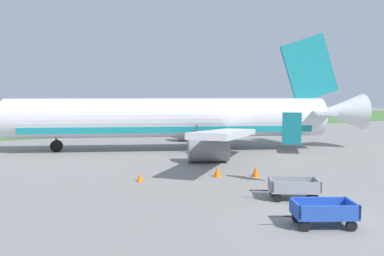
# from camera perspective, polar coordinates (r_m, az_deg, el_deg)

# --- Properties ---
(ground_plane) EXTENTS (220.00, 220.00, 0.00)m
(ground_plane) POSITION_cam_1_polar(r_m,az_deg,el_deg) (18.05, 19.52, -12.96)
(ground_plane) COLOR gray
(grass_strip) EXTENTS (220.00, 28.00, 0.06)m
(grass_strip) POSITION_cam_1_polar(r_m,az_deg,el_deg) (64.42, -16.50, 0.15)
(grass_strip) COLOR #477A38
(grass_strip) RESTS_ON ground
(airplane) EXTENTS (36.00, 29.40, 11.34)m
(airplane) POSITION_cam_1_polar(r_m,az_deg,el_deg) (36.91, -1.90, 1.40)
(airplane) COLOR silver
(airplane) RESTS_ON ground
(baggage_cart_nearest) EXTENTS (3.50, 2.38, 1.07)m
(baggage_cart_nearest) POSITION_cam_1_polar(r_m,az_deg,el_deg) (17.22, 18.85, -11.73)
(baggage_cart_nearest) COLOR #234CB2
(baggage_cart_nearest) RESTS_ON ground
(baggage_cart_second_in_row) EXTENTS (3.42, 2.49, 1.07)m
(baggage_cart_second_in_row) POSITION_cam_1_polar(r_m,az_deg,el_deg) (20.94, 14.81, -8.57)
(baggage_cart_second_in_row) COLOR gray
(baggage_cart_second_in_row) RESTS_ON ground
(traffic_cone_near_plane) EXTENTS (0.55, 0.55, 0.72)m
(traffic_cone_near_plane) POSITION_cam_1_polar(r_m,az_deg,el_deg) (25.58, 3.78, -6.44)
(traffic_cone_near_plane) COLOR orange
(traffic_cone_near_plane) RESTS_ON ground
(traffic_cone_mid_apron) EXTENTS (0.43, 0.43, 0.56)m
(traffic_cone_mid_apron) POSITION_cam_1_polar(r_m,az_deg,el_deg) (24.43, -7.75, -7.23)
(traffic_cone_mid_apron) COLOR orange
(traffic_cone_mid_apron) RESTS_ON ground
(traffic_cone_by_carts) EXTENTS (0.55, 0.55, 0.73)m
(traffic_cone_by_carts) POSITION_cam_1_polar(r_m,az_deg,el_deg) (25.93, 9.42, -6.34)
(traffic_cone_by_carts) COLOR orange
(traffic_cone_by_carts) RESTS_ON ground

